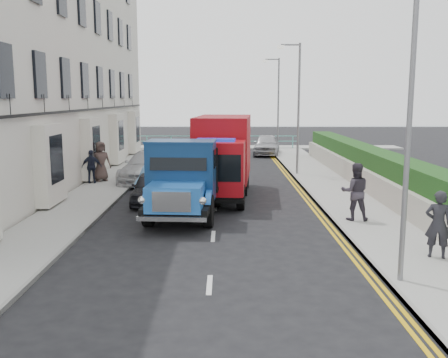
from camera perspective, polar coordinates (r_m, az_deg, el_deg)
ground at (r=13.39m, az=-1.43°, el=-8.90°), size 120.00×120.00×0.00m
pavement_west at (r=22.79m, az=-14.06°, el=-1.42°), size 2.40×38.00×0.12m
pavement_east at (r=22.66m, az=12.66°, el=-1.42°), size 2.60×38.00×0.12m
promenade at (r=41.92m, az=-0.47°, el=3.64°), size 30.00×2.50×0.12m
sea_plane at (r=72.84m, az=-0.28°, el=5.98°), size 120.00×120.00×0.00m
terrace_west at (r=27.68m, az=-21.49°, el=14.85°), size 6.31×30.20×14.25m
garden_east at (r=23.02m, az=17.38°, el=0.66°), size 1.45×28.00×1.75m
seafront_railing at (r=41.08m, az=-0.48°, el=4.25°), size 13.00×0.08×1.11m
lamp_near at (r=11.39m, az=19.93°, el=7.83°), size 1.23×0.18×7.00m
lamp_mid at (r=27.00m, az=8.28°, el=8.80°), size 1.23×0.18×7.00m
lamp_far at (r=36.92m, az=6.04°, el=8.94°), size 1.23×0.18×7.00m
bedford_lorry at (r=17.14m, az=-4.77°, el=-0.59°), size 2.64×5.89×2.72m
red_lorry at (r=21.16m, az=-0.24°, el=2.83°), size 2.71×6.62×3.38m
parked_car_front at (r=20.25m, az=-8.33°, el=-0.98°), size 1.60×3.63×1.22m
parked_car_mid at (r=22.20m, az=-7.60°, el=-0.06°), size 1.50×3.77×1.22m
parked_car_rear at (r=25.40m, az=-8.58°, el=1.44°), size 2.71×5.46×1.52m
seafront_car_left at (r=35.76m, az=-1.35°, el=3.79°), size 3.09×5.73×1.53m
seafront_car_right at (r=37.04m, az=4.90°, el=3.95°), size 2.40×4.67×1.52m
pedestrian_east_near at (r=13.86m, az=23.27°, el=-4.77°), size 0.74×0.61×1.75m
pedestrian_east_far at (r=17.17m, az=14.75°, el=-1.41°), size 1.01×0.83×1.93m
pedestrian_west_near at (r=24.67m, az=-14.88°, el=1.38°), size 0.97×0.48×1.60m
pedestrian_west_far at (r=25.22m, az=-13.90°, el=1.99°), size 1.14×1.04×1.95m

